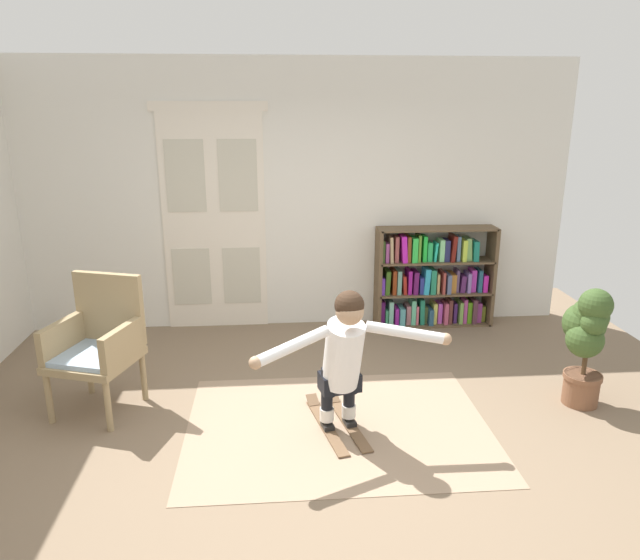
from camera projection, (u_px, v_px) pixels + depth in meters
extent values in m
plane|color=#7A654F|center=(315.00, 445.00, 4.30)|extent=(7.20, 7.20, 0.00)
cube|color=silver|center=(297.00, 197.00, 6.37)|extent=(6.00, 0.10, 2.90)
cube|color=silver|center=(189.00, 224.00, 6.31)|extent=(0.55, 0.04, 2.35)
cube|color=beige|center=(185.00, 176.00, 6.14)|extent=(0.41, 0.01, 0.76)
cube|color=beige|center=(192.00, 277.00, 6.46)|extent=(0.41, 0.01, 0.64)
cube|color=silver|center=(240.00, 223.00, 6.35)|extent=(0.55, 0.04, 2.35)
cube|color=beige|center=(238.00, 176.00, 6.18)|extent=(0.41, 0.01, 0.76)
cube|color=beige|center=(242.00, 276.00, 6.50)|extent=(0.41, 0.01, 0.64)
cube|color=silver|center=(208.00, 106.00, 5.98)|extent=(1.22, 0.04, 0.10)
cube|color=#9E8369|center=(338.00, 426.00, 4.55)|extent=(2.34, 1.74, 0.01)
cube|color=brown|center=(378.00, 278.00, 6.49)|extent=(0.04, 0.30, 1.12)
cube|color=brown|center=(490.00, 276.00, 6.59)|extent=(0.04, 0.30, 1.12)
cube|color=brown|center=(432.00, 323.00, 6.70)|extent=(1.28, 0.30, 0.02)
cube|color=brown|center=(434.00, 292.00, 6.60)|extent=(1.28, 0.30, 0.02)
cube|color=brown|center=(436.00, 261.00, 6.49)|extent=(1.28, 0.30, 0.02)
cube|color=brown|center=(437.00, 229.00, 6.39)|extent=(1.28, 0.30, 0.02)
cube|color=#4D1557|center=(381.00, 312.00, 6.59)|extent=(0.05, 0.15, 0.28)
cube|color=#34885B|center=(386.00, 316.00, 6.62)|extent=(0.03, 0.19, 0.19)
cube|color=#7AC0AD|center=(390.00, 311.00, 6.63)|extent=(0.05, 0.20, 0.28)
cube|color=purple|center=(396.00, 315.00, 6.64)|extent=(0.04, 0.19, 0.20)
cube|color=#519DA6|center=(401.00, 315.00, 6.63)|extent=(0.06, 0.22, 0.20)
cube|color=#A76A74|center=(407.00, 313.00, 6.65)|extent=(0.05, 0.18, 0.22)
cube|color=#63C99D|center=(412.00, 310.00, 6.65)|extent=(0.05, 0.20, 0.29)
cube|color=#D6647A|center=(416.00, 313.00, 6.66)|extent=(0.03, 0.18, 0.22)
cube|color=#20795D|center=(421.00, 310.00, 6.64)|extent=(0.06, 0.18, 0.30)
cube|color=#4B5C30|center=(424.00, 314.00, 6.68)|extent=(0.04, 0.16, 0.20)
cube|color=navy|center=(429.00, 315.00, 6.65)|extent=(0.05, 0.22, 0.18)
cube|color=#D7D35F|center=(433.00, 312.00, 6.68)|extent=(0.05, 0.20, 0.24)
cube|color=#C754D2|center=(438.00, 312.00, 6.69)|extent=(0.05, 0.16, 0.23)
cube|color=#B74D6D|center=(444.00, 312.00, 6.67)|extent=(0.04, 0.21, 0.25)
cube|color=brown|center=(448.00, 310.00, 6.67)|extent=(0.04, 0.20, 0.28)
cube|color=#442465|center=(454.00, 312.00, 6.69)|extent=(0.04, 0.15, 0.23)
cube|color=#72A24B|center=(459.00, 310.00, 6.70)|extent=(0.04, 0.24, 0.25)
cube|color=#AC448C|center=(463.00, 310.00, 6.68)|extent=(0.04, 0.17, 0.28)
cube|color=#4E8C19|center=(467.00, 310.00, 6.71)|extent=(0.05, 0.22, 0.25)
cube|color=#4E2B39|center=(472.00, 309.00, 6.70)|extent=(0.05, 0.23, 0.28)
cube|color=#8E3783|center=(477.00, 311.00, 6.72)|extent=(0.06, 0.17, 0.23)
cube|color=olive|center=(481.00, 312.00, 6.74)|extent=(0.05, 0.14, 0.18)
cube|color=#6D37C8|center=(382.00, 285.00, 6.51)|extent=(0.04, 0.17, 0.19)
cube|color=#365D1C|center=(386.00, 281.00, 6.53)|extent=(0.06, 0.23, 0.27)
cube|color=maroon|center=(393.00, 281.00, 6.52)|extent=(0.04, 0.22, 0.28)
cube|color=#61978A|center=(398.00, 281.00, 6.54)|extent=(0.05, 0.23, 0.27)
cube|color=maroon|center=(403.00, 284.00, 6.53)|extent=(0.05, 0.19, 0.21)
cube|color=#941A8C|center=(408.00, 281.00, 6.54)|extent=(0.04, 0.22, 0.27)
cube|color=#5A1659|center=(414.00, 281.00, 6.53)|extent=(0.06, 0.21, 0.26)
cube|color=navy|center=(420.00, 284.00, 6.54)|extent=(0.04, 0.17, 0.19)
cube|color=#2DA2CA|center=(425.00, 280.00, 6.53)|extent=(0.07, 0.21, 0.29)
cube|color=#217D5C|center=(431.00, 280.00, 6.53)|extent=(0.06, 0.22, 0.28)
cube|color=tan|center=(437.00, 283.00, 6.55)|extent=(0.03, 0.17, 0.22)
cube|color=brown|center=(442.00, 281.00, 6.55)|extent=(0.03, 0.22, 0.25)
cube|color=slate|center=(447.00, 283.00, 6.56)|extent=(0.05, 0.22, 0.22)
cube|color=#AE702D|center=(451.00, 282.00, 6.60)|extent=(0.06, 0.22, 0.21)
cube|color=#564067|center=(456.00, 280.00, 6.58)|extent=(0.03, 0.16, 0.26)
cube|color=#50235B|center=(462.00, 283.00, 6.59)|extent=(0.07, 0.17, 0.20)
cube|color=#7E65AE|center=(467.00, 281.00, 6.58)|extent=(0.04, 0.19, 0.22)
cube|color=purple|center=(472.00, 280.00, 6.60)|extent=(0.06, 0.16, 0.25)
cube|color=#245672|center=(478.00, 280.00, 6.60)|extent=(0.04, 0.20, 0.25)
cube|color=#CE23B1|center=(483.00, 282.00, 6.62)|extent=(0.05, 0.20, 0.19)
cube|color=#395424|center=(382.00, 250.00, 6.41)|extent=(0.03, 0.20, 0.24)
cube|color=#97448B|center=(386.00, 252.00, 6.40)|extent=(0.04, 0.17, 0.22)
cube|color=tan|center=(390.00, 248.00, 6.40)|extent=(0.05, 0.22, 0.29)
cube|color=#924847|center=(396.00, 249.00, 6.40)|extent=(0.04, 0.15, 0.29)
cube|color=#C122B7|center=(403.00, 248.00, 6.40)|extent=(0.08, 0.20, 0.30)
cube|color=brown|center=(407.00, 248.00, 6.42)|extent=(0.04, 0.21, 0.29)
cube|color=green|center=(414.00, 249.00, 6.41)|extent=(0.06, 0.19, 0.27)
cube|color=#58972F|center=(418.00, 247.00, 6.43)|extent=(0.03, 0.20, 0.30)
cube|color=green|center=(424.00, 248.00, 6.43)|extent=(0.04, 0.15, 0.29)
cube|color=green|center=(429.00, 251.00, 6.45)|extent=(0.05, 0.15, 0.21)
cube|color=#25C9A9|center=(435.00, 251.00, 6.45)|extent=(0.04, 0.15, 0.21)
cube|color=#81D692|center=(440.00, 250.00, 6.45)|extent=(0.05, 0.18, 0.25)
cube|color=navy|center=(445.00, 250.00, 6.46)|extent=(0.06, 0.19, 0.24)
cube|color=#601712|center=(452.00, 247.00, 6.45)|extent=(0.06, 0.23, 0.29)
cube|color=slate|center=(457.00, 248.00, 6.46)|extent=(0.04, 0.17, 0.28)
cube|color=#B2D042|center=(462.00, 249.00, 6.47)|extent=(0.05, 0.22, 0.24)
cube|color=#7AAE63|center=(467.00, 248.00, 6.49)|extent=(0.08, 0.19, 0.26)
cube|color=#167260|center=(474.00, 250.00, 6.48)|extent=(0.06, 0.21, 0.23)
cylinder|color=#9D855E|center=(49.00, 399.00, 4.55)|extent=(0.06, 0.06, 0.42)
cylinder|color=#9D855E|center=(108.00, 406.00, 4.44)|extent=(0.06, 0.06, 0.42)
cylinder|color=#9D855E|center=(89.00, 370.00, 5.04)|extent=(0.06, 0.06, 0.42)
cylinder|color=#9D855E|center=(144.00, 377.00, 4.92)|extent=(0.06, 0.06, 0.42)
cube|color=#9D855E|center=(95.00, 360.00, 4.67)|extent=(0.76, 0.76, 0.06)
cube|color=#9AB4CE|center=(94.00, 354.00, 4.65)|extent=(0.68, 0.68, 0.04)
cube|color=#9D855E|center=(110.00, 308.00, 4.82)|extent=(0.59, 0.25, 0.60)
cube|color=#9D855E|center=(63.00, 337.00, 4.68)|extent=(0.23, 0.55, 0.28)
cube|color=#9D855E|center=(123.00, 344.00, 4.56)|extent=(0.23, 0.55, 0.28)
cylinder|color=brown|center=(581.00, 389.00, 4.87)|extent=(0.29, 0.29, 0.27)
cylinder|color=brown|center=(583.00, 376.00, 4.84)|extent=(0.31, 0.31, 0.04)
cylinder|color=#4C3823|center=(586.00, 354.00, 4.78)|extent=(0.04, 0.04, 0.36)
sphere|color=#385124|center=(585.00, 340.00, 4.72)|extent=(0.30, 0.30, 0.30)
sphere|color=#385124|center=(590.00, 316.00, 4.74)|extent=(0.30, 0.30, 0.30)
sphere|color=#385124|center=(596.00, 305.00, 4.62)|extent=(0.26, 0.26, 0.26)
sphere|color=#385124|center=(594.00, 323.00, 4.61)|extent=(0.20, 0.20, 0.20)
sphere|color=#385124|center=(584.00, 323.00, 4.79)|extent=(0.35, 0.35, 0.35)
cube|color=brown|center=(327.00, 427.00, 4.52)|extent=(0.27, 0.84, 0.01)
cube|color=brown|center=(313.00, 400.00, 4.87)|extent=(0.11, 0.13, 0.06)
cube|color=black|center=(328.00, 425.00, 4.50)|extent=(0.10, 0.13, 0.04)
cube|color=brown|center=(349.00, 423.00, 4.57)|extent=(0.27, 0.84, 0.01)
cube|color=brown|center=(333.00, 397.00, 4.92)|extent=(0.11, 0.13, 0.06)
cube|color=black|center=(350.00, 422.00, 4.55)|extent=(0.10, 0.13, 0.04)
cylinder|color=white|center=(327.00, 414.00, 4.49)|extent=(0.13, 0.13, 0.10)
cylinder|color=black|center=(327.00, 391.00, 4.43)|extent=(0.11, 0.11, 0.30)
cylinder|color=black|center=(328.00, 382.00, 4.37)|extent=(0.13, 0.13, 0.22)
cylinder|color=white|center=(349.00, 411.00, 4.54)|extent=(0.13, 0.13, 0.10)
cylinder|color=black|center=(349.00, 387.00, 4.48)|extent=(0.11, 0.11, 0.30)
cylinder|color=black|center=(351.00, 379.00, 4.42)|extent=(0.13, 0.13, 0.22)
cube|color=black|center=(340.00, 381.00, 4.40)|extent=(0.33, 0.24, 0.14)
cylinder|color=white|center=(343.00, 354.00, 4.27)|extent=(0.36, 0.46, 0.58)
sphere|color=tan|center=(350.00, 311.00, 4.04)|extent=(0.24, 0.24, 0.20)
sphere|color=#382619|center=(349.00, 305.00, 4.04)|extent=(0.25, 0.25, 0.21)
cylinder|color=white|center=(292.00, 346.00, 3.95)|extent=(0.54, 0.37, 0.17)
sphere|color=tan|center=(255.00, 363.00, 3.81)|extent=(0.11, 0.11, 0.09)
cylinder|color=white|center=(406.00, 333.00, 4.19)|extent=(0.59, 0.14, 0.17)
sphere|color=tan|center=(446.00, 339.00, 4.19)|extent=(0.11, 0.11, 0.09)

